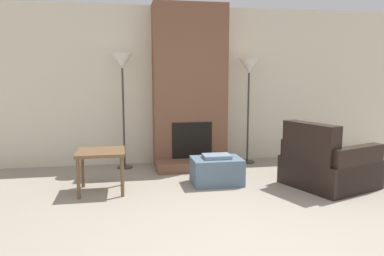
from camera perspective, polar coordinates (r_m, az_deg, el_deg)
The scene contains 8 objects.
ground_plane at distance 3.42m, azimuth 9.35°, elevation -17.78°, with size 24.00×24.00×0.00m, color gray.
wall_back at distance 6.37m, azimuth -0.77°, elevation 6.45°, with size 7.65×0.06×2.60m, color beige.
fireplace at distance 6.11m, azimuth -0.34°, elevation 5.77°, with size 1.19×0.83×2.60m.
ottoman at distance 5.17m, azimuth 3.77°, elevation -6.46°, with size 0.67×0.49×0.41m.
armchair at distance 5.32m, azimuth 19.69°, elevation -5.56°, with size 1.25×1.24×0.88m.
side_table at distance 4.89m, azimuth -13.69°, elevation -4.27°, with size 0.60×0.57×0.54m.
floor_lamp_left at distance 5.97m, azimuth -10.58°, elevation 8.97°, with size 0.33×0.33×1.82m.
floor_lamp_right at distance 6.31m, azimuth 8.68°, elevation 8.37°, with size 0.33×0.33×1.74m.
Camera 1 is at (-1.07, -2.89, 1.49)m, focal length 35.00 mm.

